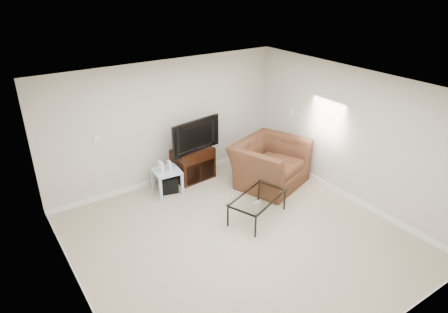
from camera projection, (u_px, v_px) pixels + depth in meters
floor at (240, 239)px, 6.55m from camera, size 5.00×5.00×0.00m
ceiling at (243, 91)px, 5.48m from camera, size 5.00×5.00×0.00m
wall_back at (166, 123)px, 7.89m from camera, size 5.00×0.02×2.50m
wall_left at (72, 225)px, 4.75m from camera, size 0.02×5.00×2.50m
wall_right at (351, 136)px, 7.28m from camera, size 0.02×5.00×2.50m
plate_back at (97, 139)px, 7.18m from camera, size 0.12×0.02×0.12m
plate_right_switch at (291, 113)px, 8.47m from camera, size 0.02×0.09×0.13m
plate_right_outlet at (297, 158)px, 8.65m from camera, size 0.02×0.08×0.12m
tv_stand at (193, 163)px, 8.34m from camera, size 0.85×0.63×0.67m
dvd_player at (194, 154)px, 8.21m from camera, size 0.47×0.35×0.06m
television at (192, 134)px, 8.03m from camera, size 1.10×0.39×0.67m
side_table at (167, 181)px, 7.85m from camera, size 0.54×0.54×0.47m
subwoofer at (169, 183)px, 7.91m from camera, size 0.40×0.40×0.33m
game_console at (161, 167)px, 7.63m from camera, size 0.05×0.16×0.22m
game_case at (170, 166)px, 7.72m from camera, size 0.07×0.14×0.19m
recliner at (270, 157)px, 8.00m from camera, size 1.61×1.31×1.21m
coffee_table at (257, 207)px, 7.03m from camera, size 1.26×0.98×0.43m
remote at (256, 203)px, 6.72m from camera, size 0.18×0.07×0.02m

